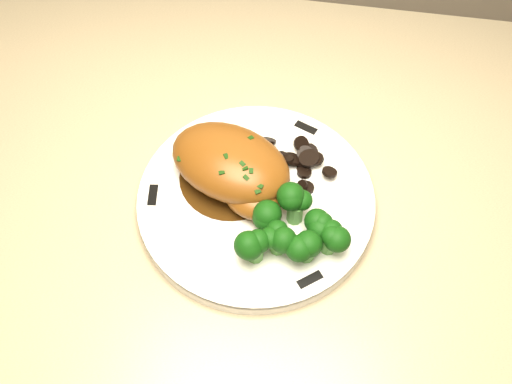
# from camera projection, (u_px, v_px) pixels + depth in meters

# --- Properties ---
(counter) EXTENTS (2.01, 0.66, 0.99)m
(counter) POSITION_uv_depth(u_px,v_px,m) (186.00, 329.00, 1.04)
(counter) COLOR brown
(counter) RESTS_ON ground
(plate) EXTENTS (0.30, 0.30, 0.02)m
(plate) POSITION_uv_depth(u_px,v_px,m) (256.00, 202.00, 0.65)
(plate) COLOR white
(plate) RESTS_ON counter
(rim_accent_0) EXTENTS (0.03, 0.02, 0.00)m
(rim_accent_0) POSITION_uv_depth(u_px,v_px,m) (306.00, 128.00, 0.70)
(rim_accent_0) COLOR black
(rim_accent_0) RESTS_ON plate
(rim_accent_1) EXTENTS (0.01, 0.03, 0.00)m
(rim_accent_1) POSITION_uv_depth(u_px,v_px,m) (153.00, 195.00, 0.65)
(rim_accent_1) COLOR black
(rim_accent_1) RESTS_ON plate
(rim_accent_2) EXTENTS (0.03, 0.02, 0.00)m
(rim_accent_2) POSITION_uv_depth(u_px,v_px,m) (310.00, 280.00, 0.60)
(rim_accent_2) COLOR black
(rim_accent_2) RESTS_ON plate
(gravy_pool) EXTENTS (0.11, 0.11, 0.00)m
(gravy_pool) POSITION_uv_depth(u_px,v_px,m) (231.00, 177.00, 0.66)
(gravy_pool) COLOR #38200A
(gravy_pool) RESTS_ON plate
(chicken_breast) EXTENTS (0.15, 0.13, 0.05)m
(chicken_breast) POSITION_uv_depth(u_px,v_px,m) (233.00, 167.00, 0.64)
(chicken_breast) COLOR brown
(chicken_breast) RESTS_ON plate
(mushroom_pile) EXTENTS (0.08, 0.06, 0.02)m
(mushroom_pile) POSITION_uv_depth(u_px,v_px,m) (300.00, 170.00, 0.66)
(mushroom_pile) COLOR black
(mushroom_pile) RESTS_ON plate
(broccoli_florets) EXTENTS (0.09, 0.07, 0.04)m
(broccoli_florets) POSITION_uv_depth(u_px,v_px,m) (293.00, 230.00, 0.60)
(broccoli_florets) COLOR #4E913D
(broccoli_florets) RESTS_ON plate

